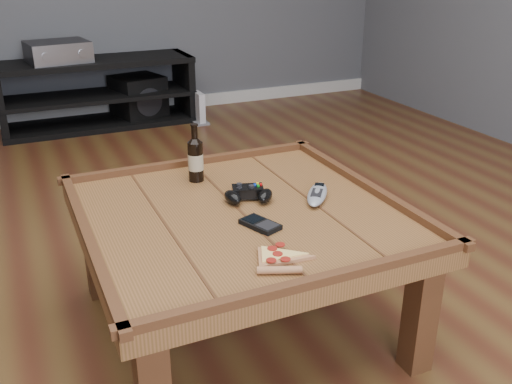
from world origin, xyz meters
name	(u,v)px	position (x,y,z in m)	size (l,w,h in m)	color
ground	(242,326)	(0.00, 0.00, 0.00)	(6.00, 6.00, 0.00)	#4A2415
baseboard	(95,112)	(0.00, 2.99, 0.05)	(5.00, 0.02, 0.10)	silver
coffee_table	(241,228)	(0.00, 0.00, 0.39)	(1.03, 1.03, 0.48)	brown
media_console	(98,94)	(0.00, 2.75, 0.25)	(1.40, 0.45, 0.50)	black
beer_bottle	(196,158)	(-0.04, 0.32, 0.54)	(0.06, 0.06, 0.21)	black
game_controller	(248,194)	(0.06, 0.07, 0.47)	(0.18, 0.15, 0.05)	black
pizza_slice	(278,258)	(-0.03, -0.33, 0.46)	(0.20, 0.25, 0.02)	tan
smartphone	(260,224)	(0.01, -0.12, 0.46)	(0.11, 0.14, 0.02)	black
remote_control	(317,194)	(0.28, -0.01, 0.47)	(0.18, 0.20, 0.03)	gray
av_receiver	(58,52)	(-0.24, 2.74, 0.57)	(0.45, 0.39, 0.14)	black
subwoofer	(139,98)	(0.31, 2.80, 0.17)	(0.42, 0.42, 0.34)	black
game_console	(199,109)	(0.71, 2.51, 0.11)	(0.11, 0.19, 0.24)	gray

